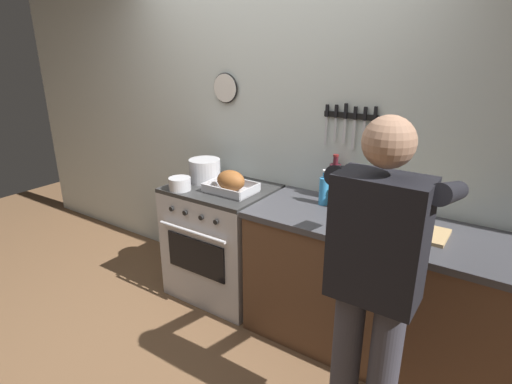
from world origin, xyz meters
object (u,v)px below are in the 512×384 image
object	(u,v)px
saucepan	(180,184)
cutting_board	(414,231)
bottle_olive_oil	(363,189)
stock_pot	(205,170)
person_cook	(375,276)
bottle_dish_soap	(324,190)
bottle_cooking_oil	(351,194)
roasting_pan	(231,183)
bottle_wine_red	(334,180)
stove	(222,241)

from	to	relation	value
saucepan	cutting_board	world-z (taller)	saucepan
bottle_olive_oil	stock_pot	bearing A→B (deg)	-171.34
person_cook	saucepan	bearing A→B (deg)	84.14
bottle_dish_soap	bottle_cooking_oil	world-z (taller)	bottle_cooking_oil
saucepan	bottle_dish_soap	size ratio (longest dim) A/B	0.68
cutting_board	bottle_cooking_oil	bearing A→B (deg)	165.29
roasting_pan	stock_pot	bearing A→B (deg)	165.41
bottle_wine_red	bottle_dish_soap	world-z (taller)	bottle_wine_red
stove	saucepan	bearing A→B (deg)	-133.05
stock_pot	saucepan	size ratio (longest dim) A/B	1.50
stove	bottle_cooking_oil	xyz separation A→B (m)	(0.98, 0.11, 0.56)
bottle_wine_red	roasting_pan	bearing A→B (deg)	-156.44
stock_pot	cutting_board	bearing A→B (deg)	-1.53
person_cook	stock_pot	size ratio (longest dim) A/B	6.85
stove	cutting_board	xyz separation A→B (m)	(1.41, -0.01, 0.46)
stove	bottle_olive_oil	distance (m)	1.18
cutting_board	person_cook	bearing A→B (deg)	-89.91
person_cook	roasting_pan	size ratio (longest dim) A/B	4.72
stove	bottle_cooking_oil	distance (m)	1.13
stock_pot	saucepan	bearing A→B (deg)	-95.23
stock_pot	bottle_cooking_oil	size ratio (longest dim) A/B	0.92
bottle_dish_soap	roasting_pan	bearing A→B (deg)	-166.67
saucepan	bottle_cooking_oil	bearing A→B (deg)	15.37
cutting_board	bottle_olive_oil	world-z (taller)	bottle_olive_oil
saucepan	bottle_dish_soap	distance (m)	1.05
stove	cutting_board	size ratio (longest dim) A/B	2.50
roasting_pan	bottle_wine_red	size ratio (longest dim) A/B	1.12
cutting_board	bottle_wine_red	size ratio (longest dim) A/B	1.15
bottle_wine_red	bottle_dish_soap	xyz separation A→B (m)	(-0.01, -0.14, -0.03)
roasting_pan	cutting_board	size ratio (longest dim) A/B	0.98
bottle_cooking_oil	bottle_wine_red	bearing A→B (deg)	141.61
saucepan	roasting_pan	bearing A→B (deg)	26.92
stove	roasting_pan	xyz separation A→B (m)	(0.13, -0.05, 0.52)
bottle_dish_soap	bottle_olive_oil	xyz separation A→B (m)	(0.22, 0.11, 0.02)
stock_pot	bottle_olive_oil	bearing A→B (deg)	8.66
bottle_dish_soap	bottle_cooking_oil	bearing A→B (deg)	-0.96
stove	saucepan	xyz separation A→B (m)	(-0.21, -0.22, 0.50)
stove	roasting_pan	size ratio (longest dim) A/B	2.56
cutting_board	bottle_cooking_oil	xyz separation A→B (m)	(-0.43, 0.11, 0.10)
saucepan	cutting_board	bearing A→B (deg)	7.48
saucepan	stove	bearing A→B (deg)	46.95
bottle_dish_soap	cutting_board	bearing A→B (deg)	-10.69
stock_pot	cutting_board	xyz separation A→B (m)	(1.60, -0.04, -0.08)
stock_pot	cutting_board	size ratio (longest dim) A/B	0.67
bottle_olive_oil	bottle_cooking_oil	world-z (taller)	bottle_olive_oil
roasting_pan	bottle_cooking_oil	xyz separation A→B (m)	(0.85, 0.15, 0.04)
roasting_pan	person_cook	bearing A→B (deg)	-26.21
saucepan	bottle_wine_red	bearing A→B (deg)	24.72
stove	bottle_olive_oil	xyz separation A→B (m)	(1.02, 0.22, 0.57)
person_cook	saucepan	world-z (taller)	person_cook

